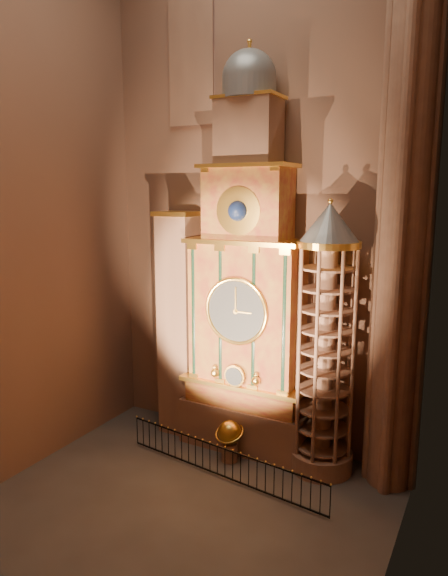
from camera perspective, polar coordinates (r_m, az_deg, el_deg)
The scene contains 11 objects.
floor at distance 19.99m, azimuth -4.32°, elevation -22.89°, with size 14.00×14.00×0.00m, color #383330.
wall_back at distance 21.96m, azimuth 3.86°, elevation 10.52°, with size 22.00×22.00×0.00m, color #845D47.
wall_left at distance 21.32m, azimuth -21.08°, elevation 9.85°, with size 22.00×22.00×0.00m, color #845D47.
wall_right at distance 14.14m, azimuth 20.06°, elevation 9.90°, with size 22.00×22.00×0.00m, color #845D47.
astronomical_clock at distance 21.46m, azimuth 2.57°, elevation -1.09°, with size 5.60×2.41×16.70m.
portrait_tower at distance 23.46m, azimuth -4.96°, elevation -3.94°, with size 1.80×1.60×10.20m.
stair_turret at distance 20.33m, azimuth 11.18°, elevation -6.04°, with size 2.50×2.50×10.80m.
gothic_pier at distance 19.22m, azimuth 19.60°, elevation 9.94°, with size 2.04×2.04×22.00m.
stained_glass_window at distance 24.03m, azimuth -3.67°, elevation 23.76°, with size 2.20×0.14×5.20m.
celestial_globe at distance 22.09m, azimuth 0.60°, elevation -16.23°, with size 1.37×1.32×1.75m.
iron_railing at distance 21.10m, azimuth -0.32°, elevation -18.76°, with size 9.07×1.21×1.24m.
Camera 1 is at (9.09, -13.99, 11.01)m, focal length 32.00 mm.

